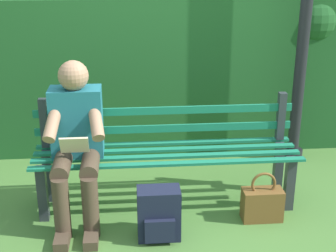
{
  "coord_description": "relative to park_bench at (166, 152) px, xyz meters",
  "views": [
    {
      "loc": [
        0.29,
        3.44,
        1.97
      ],
      "look_at": [
        0.0,
        0.1,
        0.71
      ],
      "focal_mm": 52.25,
      "sensor_mm": 36.0,
      "label": 1
    }
  ],
  "objects": [
    {
      "name": "person_seated",
      "position": [
        0.67,
        0.16,
        0.2
      ],
      "size": [
        0.44,
        0.73,
        1.19
      ],
      "color": "#1E6672",
      "rests_on": "ground"
    },
    {
      "name": "hedge_backdrop",
      "position": [
        0.09,
        -1.24,
        0.34
      ],
      "size": [
        5.38,
        0.66,
        1.55
      ],
      "color": "#1E5123",
      "rests_on": "ground"
    },
    {
      "name": "park_bench",
      "position": [
        0.0,
        0.0,
        0.0
      ],
      "size": [
        2.04,
        0.46,
        0.85
      ],
      "color": "#2D3338",
      "rests_on": "ground"
    },
    {
      "name": "backpack",
      "position": [
        0.1,
        0.51,
        -0.25
      ],
      "size": [
        0.3,
        0.25,
        0.38
      ],
      "color": "#191E33",
      "rests_on": "ground"
    },
    {
      "name": "handbag",
      "position": [
        -0.69,
        0.34,
        -0.3
      ],
      "size": [
        0.3,
        0.15,
        0.39
      ],
      "color": "brown",
      "rests_on": "ground"
    },
    {
      "name": "ground",
      "position": [
        0.0,
        0.06,
        -0.43
      ],
      "size": [
        60.0,
        60.0,
        0.0
      ],
      "primitive_type": "plane",
      "color": "#477533"
    }
  ]
}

